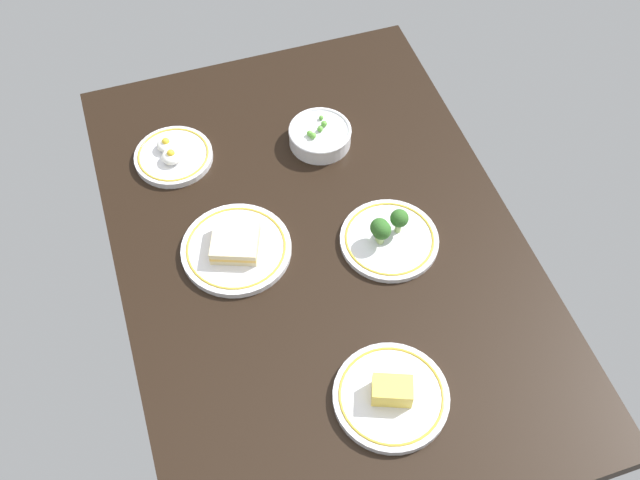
{
  "coord_description": "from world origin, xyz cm",
  "views": [
    {
      "loc": [
        -82.16,
        26.84,
        128.2
      ],
      "look_at": [
        0.0,
        0.0,
        6.0
      ],
      "focal_mm": 42.01,
      "sensor_mm": 36.0,
      "label": 1
    }
  ],
  "objects_px": {
    "plate_cheese": "(391,396)",
    "plate_eggs": "(173,155)",
    "plate_sandwich": "(236,247)",
    "bowl_peas": "(320,135)",
    "plate_broccoli": "(389,237)"
  },
  "relations": [
    {
      "from": "plate_sandwich",
      "to": "plate_broccoli",
      "type": "height_order",
      "value": "plate_broccoli"
    },
    {
      "from": "plate_sandwich",
      "to": "plate_eggs",
      "type": "bearing_deg",
      "value": 14.0
    },
    {
      "from": "plate_sandwich",
      "to": "plate_cheese",
      "type": "relative_size",
      "value": 1.07
    },
    {
      "from": "bowl_peas",
      "to": "plate_cheese",
      "type": "bearing_deg",
      "value": 173.46
    },
    {
      "from": "plate_cheese",
      "to": "plate_eggs",
      "type": "xyz_separation_m",
      "value": [
        0.67,
        0.25,
        -0.0
      ]
    },
    {
      "from": "plate_sandwich",
      "to": "plate_cheese",
      "type": "bearing_deg",
      "value": -155.28
    },
    {
      "from": "plate_sandwich",
      "to": "plate_eggs",
      "type": "xyz_separation_m",
      "value": [
        0.28,
        0.07,
        -0.0
      ]
    },
    {
      "from": "plate_sandwich",
      "to": "plate_eggs",
      "type": "relative_size",
      "value": 1.29
    },
    {
      "from": "plate_cheese",
      "to": "plate_eggs",
      "type": "relative_size",
      "value": 1.2
    },
    {
      "from": "bowl_peas",
      "to": "plate_eggs",
      "type": "xyz_separation_m",
      "value": [
        0.05,
        0.32,
        -0.01
      ]
    },
    {
      "from": "plate_eggs",
      "to": "plate_sandwich",
      "type": "bearing_deg",
      "value": -166.0
    },
    {
      "from": "plate_sandwich",
      "to": "plate_cheese",
      "type": "xyz_separation_m",
      "value": [
        -0.39,
        -0.18,
        -0.0
      ]
    },
    {
      "from": "bowl_peas",
      "to": "plate_cheese",
      "type": "relative_size",
      "value": 0.68
    },
    {
      "from": "bowl_peas",
      "to": "plate_cheese",
      "type": "xyz_separation_m",
      "value": [
        -0.62,
        0.07,
        -0.01
      ]
    },
    {
      "from": "plate_sandwich",
      "to": "plate_cheese",
      "type": "height_order",
      "value": "plate_cheese"
    }
  ]
}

